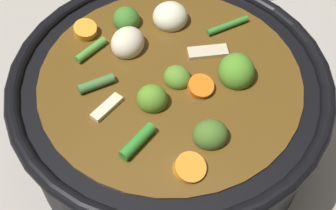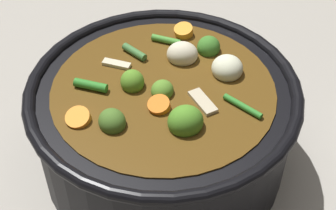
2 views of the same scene
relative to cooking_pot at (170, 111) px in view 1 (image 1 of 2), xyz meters
The scene contains 2 objects.
ground_plane 0.07m from the cooking_pot, 24.86° to the left, with size 1.10×1.10×0.00m, color #9E998E.
cooking_pot is the anchor object (origin of this frame).
Camera 1 is at (0.27, 0.14, 0.48)m, focal length 49.01 mm.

